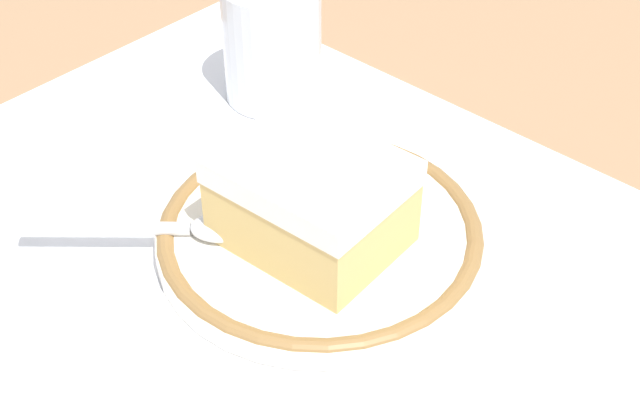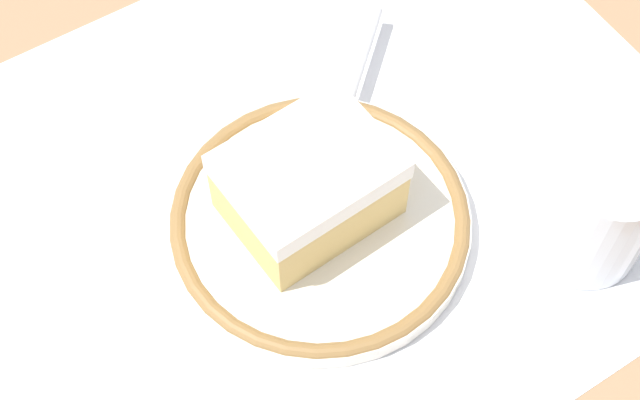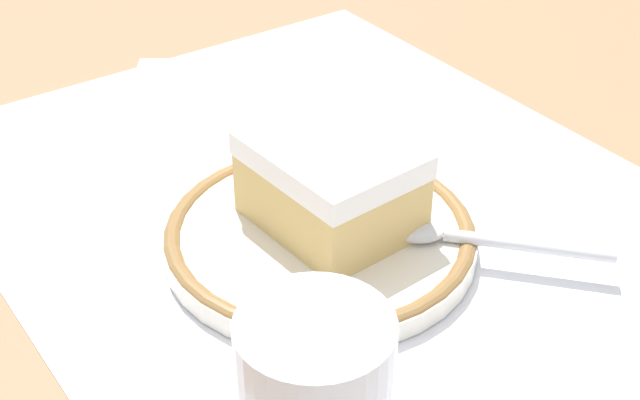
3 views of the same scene
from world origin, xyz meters
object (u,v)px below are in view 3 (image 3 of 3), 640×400
at_px(cake_slice, 331,184).
at_px(napkin, 210,96).
at_px(plate, 320,235).
at_px(spoon, 459,236).

distance_m(cake_slice, napkin, 0.20).
relative_size(plate, napkin, 1.29).
height_order(cake_slice, spoon, cake_slice).
xyz_separation_m(spoon, napkin, (0.25, 0.02, -0.02)).
bearing_deg(napkin, plate, 168.91).
relative_size(plate, spoon, 1.71).
height_order(cake_slice, napkin, cake_slice).
bearing_deg(plate, cake_slice, -76.41).
bearing_deg(cake_slice, napkin, -8.67).
xyz_separation_m(plate, spoon, (-0.05, -0.06, 0.01)).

